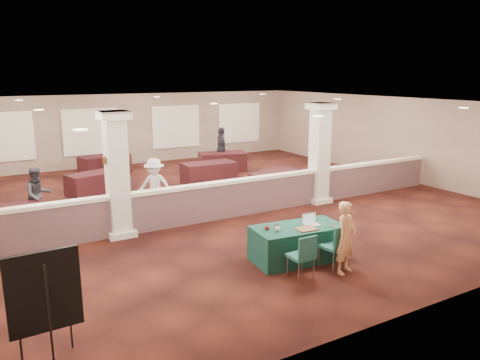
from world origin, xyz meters
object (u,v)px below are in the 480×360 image
far_table_back_center (105,165)px  far_table_back_left (95,183)px  far_table_front_right (274,182)px  attendee_b (155,186)px  woman (346,238)px  near_table (298,243)px  conf_chair_side (304,253)px  far_table_back_right (223,162)px  attendee_d (114,158)px  attendee_c (221,149)px  far_table_front_left (13,218)px  far_table_front_center (209,173)px  conf_chair_main (336,243)px  easel_board (44,293)px  attendee_a (38,195)px

far_table_back_center → far_table_back_left: bearing=-110.2°
far_table_front_right → attendee_b: bearing=-176.2°
woman → far_table_back_center: 12.53m
near_table → attendee_b: size_ratio=1.23×
conf_chair_side → woman: 1.00m
far_table_back_center → attendee_b: attendee_b is taller
far_table_back_center → far_table_back_right: bearing=-21.5°
far_table_back_right → attendee_d: 4.52m
attendee_c → far_table_front_left: bearing=140.8°
far_table_back_left → attendee_b: attendee_b is taller
attendee_b → far_table_front_left: bearing=-145.2°
near_table → far_table_back_right: size_ratio=1.04×
far_table_front_center → far_table_front_right: size_ratio=1.07×
conf_chair_side → attendee_b: size_ratio=0.57×
far_table_front_right → conf_chair_main: bearing=-112.9°
far_table_back_left → attendee_c: (5.79, 1.57, 0.54)m
far_table_front_left → attendee_b: 3.90m
attendee_b → easel_board: bearing=-82.4°
far_table_front_left → attendee_d: size_ratio=1.05×
far_table_back_center → attendee_d: 0.88m
far_table_front_right → far_table_front_center: bearing=121.0°
far_table_back_left → far_table_back_center: size_ratio=0.94×
conf_chair_side → far_table_back_right: (3.68, 10.42, -0.15)m
attendee_b → conf_chair_main: bearing=-33.0°
woman → attendee_d: 11.75m
far_table_back_center → attendee_b: size_ratio=1.19×
far_table_back_left → attendee_c: size_ratio=1.01×
woman → far_table_front_left: bearing=112.0°
far_table_front_right → far_table_back_center: (-4.40, 5.97, 0.02)m
far_table_front_center → far_table_back_left: (-4.12, 0.56, -0.03)m
near_table → conf_chair_side: bearing=-114.5°
near_table → far_table_back_left: near_table is taller
easel_board → far_table_front_right: (8.43, 6.68, -0.71)m
far_table_front_left → attendee_a: size_ratio=1.07×
far_table_front_center → attendee_c: (1.66, 2.13, 0.51)m
far_table_front_center → far_table_back_center: far_table_front_center is taller
conf_chair_side → attendee_c: 11.37m
conf_chair_main → woman: size_ratio=0.64×
attendee_a → conf_chair_side: bearing=-70.3°
far_table_front_right → attendee_c: size_ratio=1.01×
far_table_front_left → far_table_back_left: 4.05m
conf_chair_main → far_table_front_center: bearing=72.7°
near_table → far_table_back_right: 10.06m
far_table_back_center → attendee_d: attendee_d is taller
near_table → attendee_c: size_ratio=1.11×
far_table_back_left → far_table_back_center: (1.13, 3.07, 0.02)m
woman → conf_chair_side: bearing=149.1°
far_table_front_right → far_table_back_right: (0.16, 4.17, 0.02)m
woman → attendee_d: attendee_d is taller
woman → attendee_a: (-5.06, 6.87, 0.02)m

